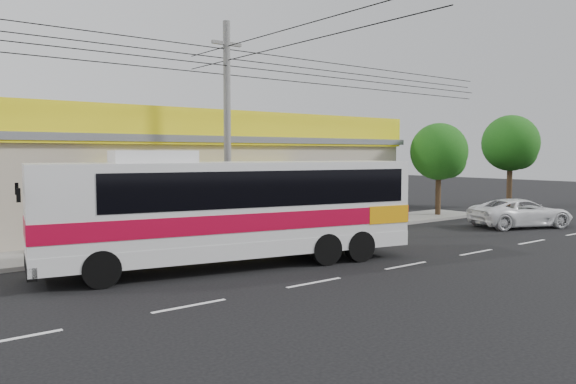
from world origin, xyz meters
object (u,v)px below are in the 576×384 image
motorbike_red (73,236)px  tree_near (441,154)px  motorbike_dark (144,234)px  coach_bus (238,205)px  tree_far (512,145)px  white_car (521,213)px  utility_pole (227,61)px

motorbike_red → tree_near: bearing=-77.4°
motorbike_dark → tree_near: 18.55m
coach_bus → tree_far: tree_far is taller
motorbike_red → white_car: 21.05m
motorbike_red → motorbike_dark: size_ratio=1.22×
motorbike_dark → utility_pole: (3.74, 0.04, 6.86)m
coach_bus → white_car: (16.54, -0.52, -1.32)m
utility_pole → tree_near: utility_pole is taller
motorbike_red → coach_bus: bearing=-131.3°
motorbike_dark → white_car: bearing=-78.5°
motorbike_dark → tree_far: size_ratio=0.27×
motorbike_dark → tree_far: 27.16m
white_car → motorbike_dark: bearing=96.3°
coach_bus → motorbike_dark: 4.88m
white_car → tree_near: 6.07m
coach_bus → motorbike_red: coach_bus is taller
motorbike_dark → motorbike_red: bearing=96.6°
coach_bus → motorbike_dark: (-1.32, 4.50, -1.37)m
coach_bus → motorbike_red: bearing=135.7°
motorbike_red → motorbike_dark: (2.35, -0.88, -0.03)m
white_car → tree_far: tree_far is taller
coach_bus → tree_near: (16.98, 4.75, 1.66)m
tree_far → coach_bus: bearing=-168.2°
motorbike_red → utility_pole: (6.10, -0.84, 6.83)m
motorbike_dark → tree_far: tree_far is taller
motorbike_dark → white_car: white_car is taller
coach_bus → white_car: 16.60m
utility_pole → tree_far: 23.41m
motorbike_red → motorbike_dark: 2.51m
motorbike_red → tree_near: size_ratio=0.38×
coach_bus → tree_far: size_ratio=2.00×
white_car → tree_near: (0.44, 5.27, 2.98)m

